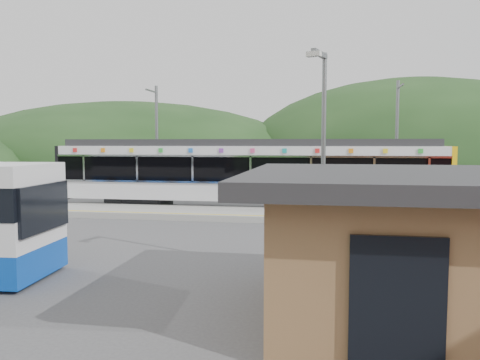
# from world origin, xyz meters

# --- Properties ---
(ground) EXTENTS (120.00, 120.00, 0.00)m
(ground) POSITION_xyz_m (0.00, 0.00, 0.00)
(ground) COLOR #4C4C4F
(ground) RESTS_ON ground
(hills) EXTENTS (146.00, 149.00, 26.00)m
(hills) POSITION_xyz_m (6.19, 5.29, 0.00)
(hills) COLOR #1E3D19
(hills) RESTS_ON ground
(platform) EXTENTS (26.00, 3.20, 0.30)m
(platform) POSITION_xyz_m (0.00, 3.30, 0.15)
(platform) COLOR #9E9E99
(platform) RESTS_ON ground
(yellow_line) EXTENTS (26.00, 0.10, 0.01)m
(yellow_line) POSITION_xyz_m (0.00, 2.00, 0.30)
(yellow_line) COLOR yellow
(yellow_line) RESTS_ON platform
(train) EXTENTS (20.44, 3.01, 3.74)m
(train) POSITION_xyz_m (-1.10, 6.00, 2.06)
(train) COLOR black
(train) RESTS_ON ground
(catenary_mast_west) EXTENTS (0.18, 1.80, 7.00)m
(catenary_mast_west) POSITION_xyz_m (-7.00, 8.56, 3.65)
(catenary_mast_west) COLOR slate
(catenary_mast_west) RESTS_ON ground
(catenary_mast_east) EXTENTS (0.18, 1.80, 7.00)m
(catenary_mast_east) POSITION_xyz_m (7.00, 8.56, 3.65)
(catenary_mast_east) COLOR slate
(catenary_mast_east) RESTS_ON ground
(lamp_post) EXTENTS (0.41, 1.09, 5.91)m
(lamp_post) POSITION_xyz_m (2.92, -6.12, 3.53)
(lamp_post) COLOR slate
(lamp_post) RESTS_ON ground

